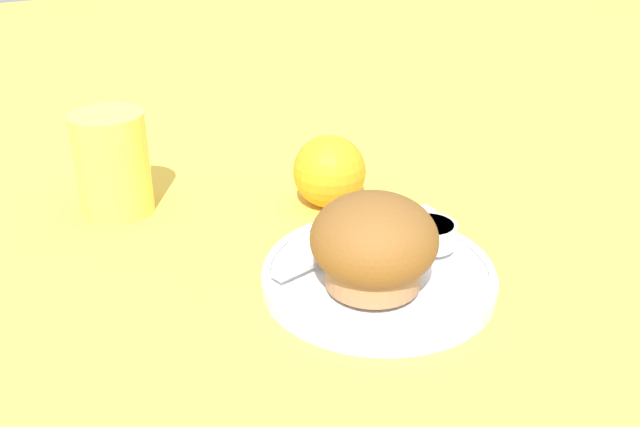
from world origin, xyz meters
TOP-DOWN VIEW (x-y plane):
  - ground_plane at (0.00, 0.00)m, footprint 3.00×3.00m
  - plate at (-0.01, -0.01)m, footprint 0.20×0.20m
  - muffin at (-0.03, -0.03)m, footprint 0.10×0.10m
  - cream_ramekin at (0.05, 0.00)m, footprint 0.05×0.05m
  - berry_pair at (-0.03, 0.02)m, footprint 0.03×0.02m
  - butter_knife at (-0.01, 0.03)m, footprint 0.19×0.06m
  - orange_fruit at (0.02, 0.15)m, footprint 0.07×0.07m
  - juice_glass at (-0.18, 0.23)m, footprint 0.07×0.07m

SIDE VIEW (x-z plane):
  - ground_plane at x=0.00m, z-range 0.00..0.00m
  - plate at x=-0.01m, z-range 0.00..0.02m
  - butter_knife at x=-0.01m, z-range 0.02..0.02m
  - berry_pair at x=-0.03m, z-range 0.02..0.04m
  - cream_ramekin at x=0.05m, z-range 0.02..0.04m
  - orange_fruit at x=0.02m, z-range 0.00..0.07m
  - juice_glass at x=-0.18m, z-range 0.00..0.10m
  - muffin at x=-0.03m, z-range 0.02..0.09m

